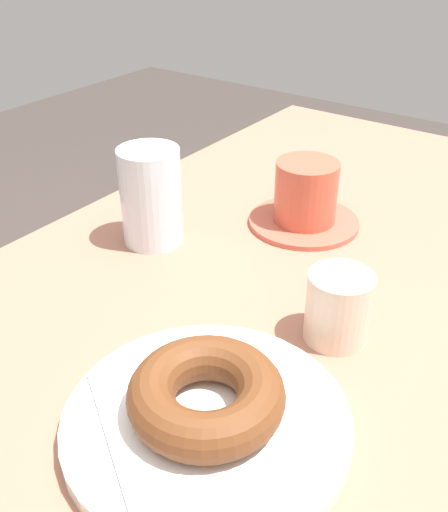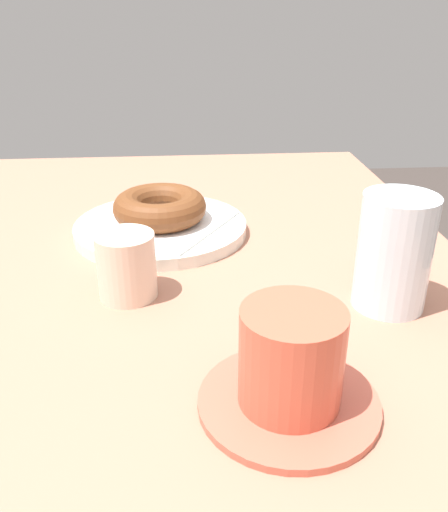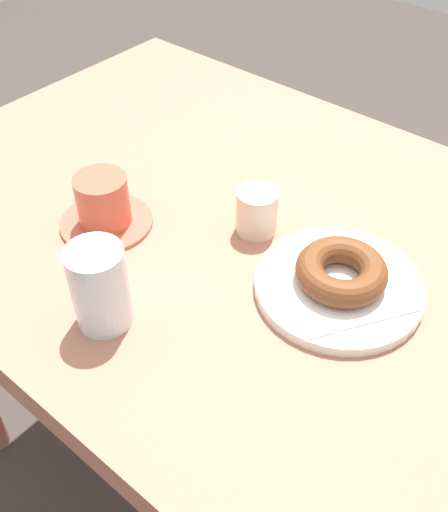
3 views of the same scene
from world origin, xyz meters
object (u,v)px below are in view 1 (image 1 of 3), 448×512
at_px(coffee_cup, 305,197).
at_px(sugar_jar, 337,307).
at_px(plate_chocolate_ring, 207,422).
at_px(water_glass, 151,196).
at_px(donut_chocolate_ring, 206,395).

height_order(coffee_cup, sugar_jar, coffee_cup).
relative_size(plate_chocolate_ring, water_glass, 1.94).
bearing_deg(sugar_jar, water_glass, -98.54).
xyz_separation_m(donut_chocolate_ring, sugar_jar, (-0.16, 0.03, -0.00)).
distance_m(water_glass, sugar_jar, 0.27).
height_order(donut_chocolate_ring, sugar_jar, sugar_jar).
xyz_separation_m(donut_chocolate_ring, coffee_cup, (-0.34, -0.11, 0.00)).
xyz_separation_m(plate_chocolate_ring, coffee_cup, (-0.34, -0.11, 0.03)).
relative_size(plate_chocolate_ring, sugar_jar, 3.26).
xyz_separation_m(plate_chocolate_ring, water_glass, (-0.20, -0.23, 0.05)).
height_order(water_glass, sugar_jar, water_glass).
height_order(plate_chocolate_ring, coffee_cup, coffee_cup).
bearing_deg(donut_chocolate_ring, coffee_cup, -162.95).
relative_size(water_glass, coffee_cup, 0.84).
height_order(plate_chocolate_ring, sugar_jar, sugar_jar).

